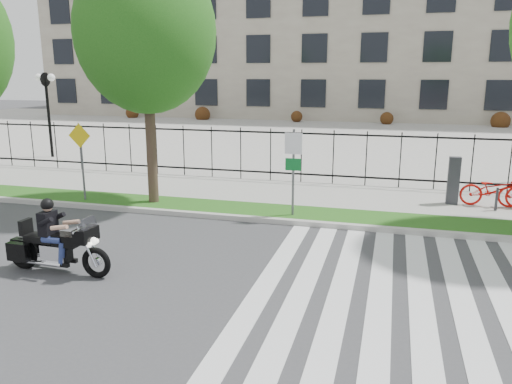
# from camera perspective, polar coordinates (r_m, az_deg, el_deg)

# --- Properties ---
(ground) EXTENTS (120.00, 120.00, 0.00)m
(ground) POSITION_cam_1_polar(r_m,az_deg,el_deg) (11.07, -9.98, -8.95)
(ground) COLOR #3C3C3E
(ground) RESTS_ON ground
(curb) EXTENTS (60.00, 0.20, 0.15)m
(curb) POSITION_cam_1_polar(r_m,az_deg,el_deg) (14.64, -3.14, -2.89)
(curb) COLOR #AAA8A0
(curb) RESTS_ON ground
(grass_verge) EXTENTS (60.00, 1.50, 0.15)m
(grass_verge) POSITION_cam_1_polar(r_m,az_deg,el_deg) (15.42, -2.14, -2.04)
(grass_verge) COLOR #164F13
(grass_verge) RESTS_ON ground
(sidewalk) EXTENTS (60.00, 3.50, 0.15)m
(sidewalk) POSITION_cam_1_polar(r_m,az_deg,el_deg) (17.74, 0.30, 0.02)
(sidewalk) COLOR gray
(sidewalk) RESTS_ON ground
(plaza) EXTENTS (80.00, 34.00, 0.10)m
(plaza) POSITION_cam_1_polar(r_m,az_deg,el_deg) (34.75, 7.94, 6.42)
(plaza) COLOR gray
(plaza) RESTS_ON ground
(crosswalk_stripes) EXTENTS (5.70, 8.00, 0.01)m
(crosswalk_stripes) POSITION_cam_1_polar(r_m,az_deg,el_deg) (10.11, 16.15, -11.49)
(crosswalk_stripes) COLOR silver
(crosswalk_stripes) RESTS_ON ground
(iron_fence) EXTENTS (30.00, 0.06, 2.00)m
(iron_fence) POSITION_cam_1_polar(r_m,az_deg,el_deg) (19.20, 1.67, 4.31)
(iron_fence) COLOR black
(iron_fence) RESTS_ON sidewalk
(office_building) EXTENTS (60.00, 21.90, 20.15)m
(office_building) POSITION_cam_1_polar(r_m,az_deg,el_deg) (54.63, 11.27, 19.20)
(office_building) COLOR gray
(office_building) RESTS_ON ground
(lamp_post_left) EXTENTS (1.06, 0.70, 4.25)m
(lamp_post_left) POSITION_cam_1_polar(r_m,az_deg,el_deg) (26.90, -22.81, 10.29)
(lamp_post_left) COLOR black
(lamp_post_left) RESTS_ON ground
(street_tree_1) EXTENTS (4.24, 4.24, 7.67)m
(street_tree_1) POSITION_cam_1_polar(r_m,az_deg,el_deg) (16.00, -12.49, 17.37)
(street_tree_1) COLOR #3A271F
(street_tree_1) RESTS_ON grass_verge
(sign_pole_regulatory) EXTENTS (0.50, 0.09, 2.50)m
(sign_pole_regulatory) POSITION_cam_1_polar(r_m,az_deg,el_deg) (14.26, 4.29, 3.53)
(sign_pole_regulatory) COLOR #59595B
(sign_pole_regulatory) RESTS_ON grass_verge
(sign_pole_warning) EXTENTS (0.78, 0.09, 2.49)m
(sign_pole_warning) POSITION_cam_1_polar(r_m,az_deg,el_deg) (17.01, -19.36, 4.41)
(sign_pole_warning) COLOR #59595B
(sign_pole_warning) RESTS_ON grass_verge
(motorcycle_rider) EXTENTS (2.55, 0.75, 1.97)m
(motorcycle_rider) POSITION_cam_1_polar(r_m,az_deg,el_deg) (11.45, -21.83, -5.49)
(motorcycle_rider) COLOR black
(motorcycle_rider) RESTS_ON ground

